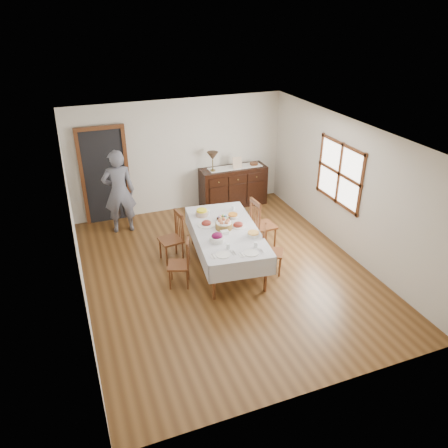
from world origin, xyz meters
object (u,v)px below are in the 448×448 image
object	(u,v)px
chair_left_near	(181,262)
person	(119,189)
chair_right_near	(270,250)
table_lamp	(213,156)
chair_right_far	(261,223)
chair_left_far	(173,237)
dining_table	(226,234)
sideboard	(233,186)

from	to	relation	value
chair_left_near	person	bearing A→B (deg)	-145.00
chair_right_near	person	size ratio (longest dim) A/B	0.46
person	table_lamp	xyz separation A→B (m)	(2.22, 0.35, 0.34)
chair_right_far	person	distance (m)	3.06
chair_left_far	person	xyz separation A→B (m)	(-0.73, 1.56, 0.48)
chair_left_far	chair_right_far	xyz separation A→B (m)	(1.76, -0.16, 0.04)
dining_table	person	distance (m)	2.67
chair_right_near	sideboard	distance (m)	3.01
chair_left_far	chair_right_far	distance (m)	1.77
person	dining_table	bearing A→B (deg)	130.73
person	chair_right_near	bearing A→B (deg)	135.36
chair_left_far	sideboard	bearing A→B (deg)	126.22
chair_right_far	table_lamp	world-z (taller)	table_lamp
chair_right_near	sideboard	size ratio (longest dim) A/B	0.56
sideboard	person	bearing A→B (deg)	-171.89
dining_table	chair_left_far	xyz separation A→B (m)	(-0.86, 0.57, -0.19)
sideboard	table_lamp	xyz separation A→B (m)	(-0.53, -0.04, 0.83)
person	table_lamp	size ratio (longest dim) A/B	4.24
dining_table	sideboard	size ratio (longest dim) A/B	1.49
chair_right_near	person	distance (m)	3.48
chair_right_near	chair_right_far	bearing A→B (deg)	17.50
chair_right_far	person	size ratio (longest dim) A/B	0.54
dining_table	chair_right_far	world-z (taller)	chair_right_far
chair_left_near	sideboard	size ratio (longest dim) A/B	0.56
chair_right_near	sideboard	xyz separation A→B (m)	(0.47, 2.98, 0.03)
dining_table	chair_left_far	world-z (taller)	chair_left_far
sideboard	table_lamp	world-z (taller)	table_lamp
chair_left_far	sideboard	size ratio (longest dim) A/B	0.62
dining_table	chair_left_near	distance (m)	1.02
sideboard	chair_right_near	bearing A→B (deg)	-98.97
table_lamp	dining_table	bearing A→B (deg)	-104.15
dining_table	sideboard	xyz separation A→B (m)	(1.16, 2.52, -0.20)
chair_right_far	table_lamp	distance (m)	2.23
chair_right_near	person	xyz separation A→B (m)	(-2.28, 2.58, 0.52)
dining_table	sideboard	distance (m)	2.78
dining_table	chair_left_far	bearing A→B (deg)	153.22
table_lamp	chair_left_far	bearing A→B (deg)	-127.82
chair_right_near	chair_right_far	xyz separation A→B (m)	(0.22, 0.86, 0.08)
dining_table	table_lamp	world-z (taller)	table_lamp
chair_left_near	table_lamp	distance (m)	3.30
sideboard	table_lamp	size ratio (longest dim) A/B	3.46
chair_left_far	chair_right_far	size ratio (longest dim) A/B	0.93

